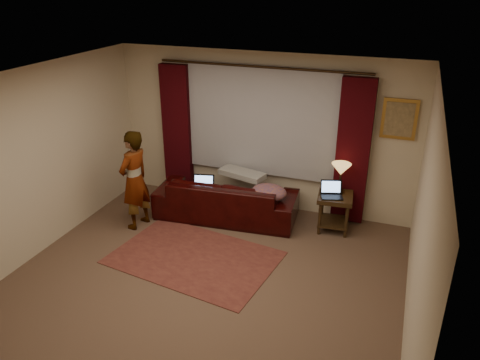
% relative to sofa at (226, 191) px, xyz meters
% --- Properties ---
extents(floor, '(5.00, 5.00, 0.01)m').
position_rel_sofa_xyz_m(floor, '(0.37, -1.84, -0.46)').
color(floor, brown).
rests_on(floor, ground).
extents(ceiling, '(5.00, 5.00, 0.02)m').
position_rel_sofa_xyz_m(ceiling, '(0.37, -1.84, 2.14)').
color(ceiling, silver).
rests_on(ceiling, ground).
extents(wall_back, '(5.00, 0.02, 2.60)m').
position_rel_sofa_xyz_m(wall_back, '(0.37, 0.66, 0.84)').
color(wall_back, beige).
rests_on(wall_back, ground).
extents(wall_front, '(5.00, 0.02, 2.60)m').
position_rel_sofa_xyz_m(wall_front, '(0.37, -4.34, 0.84)').
color(wall_front, beige).
rests_on(wall_front, ground).
extents(wall_left, '(0.02, 5.00, 2.60)m').
position_rel_sofa_xyz_m(wall_left, '(-2.13, -1.84, 0.84)').
color(wall_left, beige).
rests_on(wall_left, ground).
extents(wall_right, '(0.02, 5.00, 2.60)m').
position_rel_sofa_xyz_m(wall_right, '(2.87, -1.84, 0.84)').
color(wall_right, beige).
rests_on(wall_right, ground).
extents(sheer_curtain, '(2.50, 0.05, 1.80)m').
position_rel_sofa_xyz_m(sheer_curtain, '(0.37, 0.60, 1.04)').
color(sheer_curtain, '#A3A3AB').
rests_on(sheer_curtain, wall_back).
extents(drape_left, '(0.50, 0.14, 2.30)m').
position_rel_sofa_xyz_m(drape_left, '(-1.13, 0.55, 0.72)').
color(drape_left, black).
rests_on(drape_left, floor).
extents(drape_right, '(0.50, 0.14, 2.30)m').
position_rel_sofa_xyz_m(drape_right, '(1.87, 0.55, 0.72)').
color(drape_right, black).
rests_on(drape_right, floor).
extents(curtain_rod, '(0.04, 0.04, 3.40)m').
position_rel_sofa_xyz_m(curtain_rod, '(0.37, 0.55, 1.92)').
color(curtain_rod, black).
rests_on(curtain_rod, wall_back).
extents(picture_frame, '(0.50, 0.04, 0.60)m').
position_rel_sofa_xyz_m(picture_frame, '(2.47, 0.63, 1.29)').
color(picture_frame, '#B07E33').
rests_on(picture_frame, wall_back).
extents(sofa, '(2.36, 1.19, 0.92)m').
position_rel_sofa_xyz_m(sofa, '(0.00, 0.00, 0.00)').
color(sofa, black).
rests_on(sofa, floor).
extents(throw_blanket, '(0.82, 0.49, 0.09)m').
position_rel_sofa_xyz_m(throw_blanket, '(0.16, 0.31, 0.46)').
color(throw_blanket, '#9A9993').
rests_on(throw_blanket, sofa).
extents(clothing_pile, '(0.58, 0.46, 0.24)m').
position_rel_sofa_xyz_m(clothing_pile, '(0.73, -0.04, 0.12)').
color(clothing_pile, '#744953').
rests_on(clothing_pile, sofa).
extents(laptop_sofa, '(0.41, 0.43, 0.24)m').
position_rel_sofa_xyz_m(laptop_sofa, '(-0.35, -0.15, 0.12)').
color(laptop_sofa, black).
rests_on(laptop_sofa, sofa).
extents(area_rug, '(2.43, 1.79, 0.01)m').
position_rel_sofa_xyz_m(area_rug, '(0.02, -1.30, -0.45)').
color(area_rug, brown).
rests_on(area_rug, floor).
extents(end_table, '(0.57, 0.57, 0.60)m').
position_rel_sofa_xyz_m(end_table, '(1.72, 0.19, -0.16)').
color(end_table, black).
rests_on(end_table, floor).
extents(tiffany_lamp, '(0.38, 0.38, 0.47)m').
position_rel_sofa_xyz_m(tiffany_lamp, '(1.75, 0.30, 0.38)').
color(tiffany_lamp, '#A58541').
rests_on(tiffany_lamp, end_table).
extents(laptop_table, '(0.41, 0.43, 0.23)m').
position_rel_sofa_xyz_m(laptop_table, '(1.68, 0.10, 0.25)').
color(laptop_table, black).
rests_on(laptop_table, end_table).
extents(person, '(0.53, 0.53, 1.57)m').
position_rel_sofa_xyz_m(person, '(-1.21, -0.75, 0.33)').
color(person, '#9A9993').
rests_on(person, floor).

